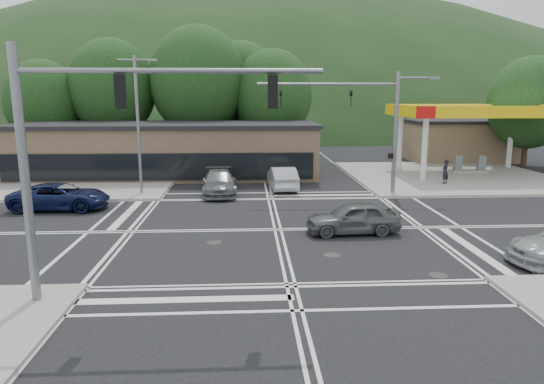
{
  "coord_description": "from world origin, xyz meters",
  "views": [
    {
      "loc": [
        -1.5,
        -22.99,
        6.48
      ],
      "look_at": [
        -0.16,
        2.47,
        1.4
      ],
      "focal_mm": 32.0,
      "sensor_mm": 36.0,
      "label": 1
    }
  ],
  "objects_px": {
    "car_blue_west": "(60,196)",
    "car_grey_center": "(353,218)",
    "car_queue_a": "(282,178)",
    "pedestrian": "(445,171)",
    "car_northbound": "(219,182)",
    "car_queue_b": "(275,163)"
  },
  "relations": [
    {
      "from": "car_grey_center",
      "to": "car_queue_b",
      "type": "bearing_deg",
      "value": -175.64
    },
    {
      "from": "car_blue_west",
      "to": "car_northbound",
      "type": "height_order",
      "value": "car_northbound"
    },
    {
      "from": "car_queue_a",
      "to": "car_queue_b",
      "type": "xyz_separation_m",
      "value": [
        0.0,
        8.08,
        -0.03
      ]
    },
    {
      "from": "car_blue_west",
      "to": "car_grey_center",
      "type": "distance_m",
      "value": 16.86
    },
    {
      "from": "car_queue_a",
      "to": "car_northbound",
      "type": "distance_m",
      "value": 4.64
    },
    {
      "from": "car_queue_a",
      "to": "pedestrian",
      "type": "relative_size",
      "value": 2.7
    },
    {
      "from": "car_queue_b",
      "to": "car_northbound",
      "type": "bearing_deg",
      "value": 64.05
    },
    {
      "from": "car_blue_west",
      "to": "car_grey_center",
      "type": "relative_size",
      "value": 1.24
    },
    {
      "from": "car_queue_a",
      "to": "car_northbound",
      "type": "relative_size",
      "value": 0.89
    },
    {
      "from": "car_queue_a",
      "to": "pedestrian",
      "type": "distance_m",
      "value": 12.02
    },
    {
      "from": "car_queue_a",
      "to": "car_grey_center",
      "type": "bearing_deg",
      "value": 98.64
    },
    {
      "from": "car_northbound",
      "to": "car_grey_center",
      "type": "bearing_deg",
      "value": -58.96
    },
    {
      "from": "pedestrian",
      "to": "car_queue_a",
      "type": "bearing_deg",
      "value": -35.81
    },
    {
      "from": "car_grey_center",
      "to": "car_northbound",
      "type": "bearing_deg",
      "value": -147.98
    },
    {
      "from": "car_queue_b",
      "to": "car_northbound",
      "type": "height_order",
      "value": "car_northbound"
    },
    {
      "from": "car_blue_west",
      "to": "car_queue_b",
      "type": "distance_m",
      "value": 19.08
    },
    {
      "from": "car_grey_center",
      "to": "car_queue_a",
      "type": "distance_m",
      "value": 11.68
    },
    {
      "from": "car_queue_b",
      "to": "car_northbound",
      "type": "distance_m",
      "value": 10.61
    },
    {
      "from": "car_blue_west",
      "to": "car_northbound",
      "type": "relative_size",
      "value": 1.01
    },
    {
      "from": "car_queue_a",
      "to": "car_blue_west",
      "type": "bearing_deg",
      "value": 18.93
    },
    {
      "from": "car_queue_a",
      "to": "car_northbound",
      "type": "height_order",
      "value": "car_queue_a"
    },
    {
      "from": "car_grey_center",
      "to": "pedestrian",
      "type": "xyz_separation_m",
      "value": [
        9.47,
        12.07,
        0.28
      ]
    }
  ]
}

